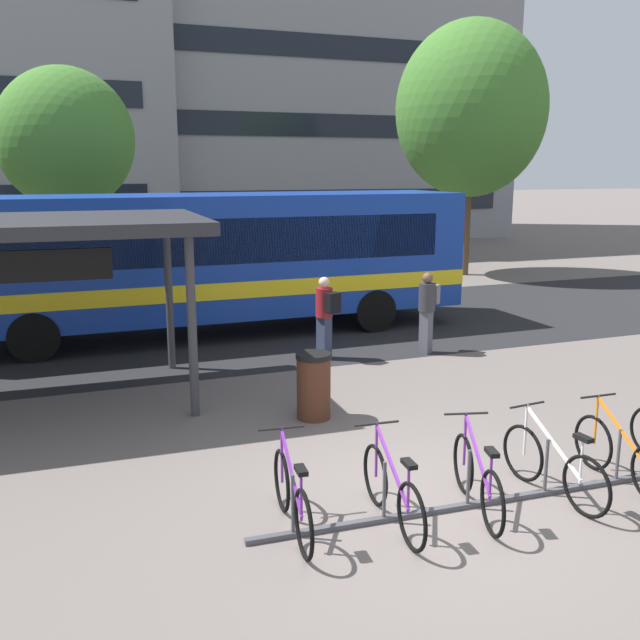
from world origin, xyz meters
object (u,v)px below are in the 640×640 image
Objects in this scene: parked_bicycle_purple_1 at (392,492)px; parked_bicycle_purple_2 at (477,479)px; parked_bicycle_white_3 at (553,466)px; commuter_black_pack_1 at (325,312)px; street_tree_1 at (471,110)px; trash_bin at (314,386)px; city_bus at (203,258)px; parked_bicycle_orange_4 at (622,455)px; street_tree_0 at (65,139)px; parked_bicycle_purple_0 at (292,498)px; commuter_grey_pack_2 at (427,307)px.

parked_bicycle_purple_1 is 1.02m from parked_bicycle_purple_2.
parked_bicycle_white_3 is 1.03× the size of commuter_black_pack_1.
parked_bicycle_purple_2 is 0.19× the size of street_tree_1.
city_bus is at bearing 94.07° from trash_bin.
parked_bicycle_orange_4 is at bearing 107.64° from city_bus.
parked_bicycle_white_3 is (1.02, -0.01, 0.00)m from parked_bicycle_purple_2.
street_tree_1 is at bearing -64.64° from commuter_black_pack_1.
street_tree_0 is (-2.73, 16.12, 4.21)m from parked_bicycle_purple_1.
street_tree_1 is (11.60, 15.24, 5.36)m from parked_bicycle_purple_0.
parked_bicycle_purple_0 and parked_bicycle_orange_4 have the same top height.
commuter_black_pack_1 is (1.83, -3.03, -0.81)m from city_bus.
street_tree_0 is 13.34m from street_tree_1.
commuter_black_pack_1 is at bearing 13.33° from parked_bicycle_orange_4.
parked_bicycle_purple_2 is 19.00m from street_tree_1.
parked_bicycle_purple_1 and parked_bicycle_white_3 have the same top height.
city_bus is 7.11× the size of commuter_grey_pack_2.
commuter_grey_pack_2 is 12.42m from street_tree_0.
parked_bicycle_purple_0 is (-0.96, -9.33, -1.39)m from city_bus.
city_bus reaches higher than parked_bicycle_purple_0.
parked_bicycle_white_3 is 17.39m from street_tree_0.
commuter_black_pack_1 is (0.72, 6.59, 0.58)m from parked_bicycle_purple_2.
street_tree_1 is (9.53, 15.54, 5.36)m from parked_bicycle_purple_2.
trash_bin reaches higher than parked_bicycle_white_3.
commuter_grey_pack_2 reaches higher than commuter_black_pack_1.
commuter_grey_pack_2 is (2.86, 6.31, 0.60)m from parked_bicycle_purple_2.
commuter_black_pack_1 is 11.18m from street_tree_0.
street_tree_1 reaches higher than parked_bicycle_white_3.
trash_bin is (0.35, 3.41, 0.13)m from parked_bicycle_purple_1.
trash_bin is 0.15× the size of street_tree_0.
street_tree_1 reaches higher than parked_bicycle_purple_1.
parked_bicycle_purple_1 is at bearing 101.62° from parked_bicycle_purple_2.
parked_bicycle_purple_2 is 1.02m from parked_bicycle_white_3.
street_tree_0 reaches higher than parked_bicycle_purple_0.
commuter_grey_pack_2 is at bearing -5.36° from parked_bicycle_orange_4.
parked_bicycle_purple_2 is 3.54m from trash_bin.
city_bus is at bearing 20.20° from parked_bicycle_orange_4.
parked_bicycle_white_3 is 0.98m from parked_bicycle_orange_4.
trash_bin is 13.69m from street_tree_0.
parked_bicycle_purple_0 is at bearing 83.86° from city_bus.
street_tree_0 is at bearing 4.87° from commuter_black_pack_1.
commuter_grey_pack_2 reaches higher than parked_bicycle_orange_4.
parked_bicycle_purple_1 is 19.48m from street_tree_1.
commuter_grey_pack_2 is at bearing -56.20° from street_tree_0.
parked_bicycle_white_3 is at bearing -64.00° from trash_bin.
parked_bicycle_purple_2 is 0.25× the size of street_tree_0.
parked_bicycle_purple_0 is 1.00× the size of parked_bicycle_orange_4.
parked_bicycle_white_3 and parked_bicycle_orange_4 have the same top height.
trash_bin is at bearing 21.10° from parked_bicycle_white_3.
parked_bicycle_purple_1 is 3.43m from trash_bin.
city_bus is at bearing -76.21° from commuter_grey_pack_2.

